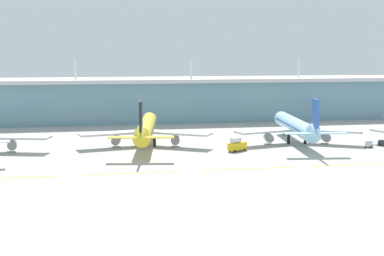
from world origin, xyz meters
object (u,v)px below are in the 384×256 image
Objects in this scene: fuel_truck at (237,145)px; baggage_cart at (369,144)px; airliner_near_middle at (146,129)px; airliner_far_middle at (296,126)px.

baggage_cart is at bearing -0.55° from fuel_truck.
airliner_near_middle is 56.72m from airliner_far_middle.
airliner_far_middle reaches higher than fuel_truck.
fuel_truck is (30.15, -16.55, -4.19)m from airliner_near_middle.
airliner_far_middle is 29.64m from fuel_truck.
airliner_far_middle is 7.85× the size of fuel_truck.
airliner_far_middle is 15.27× the size of baggage_cart.
baggage_cart is 49.30m from fuel_truck.
baggage_cart is at bearing -12.10° from airliner_near_middle.
airliner_near_middle reaches higher than fuel_truck.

